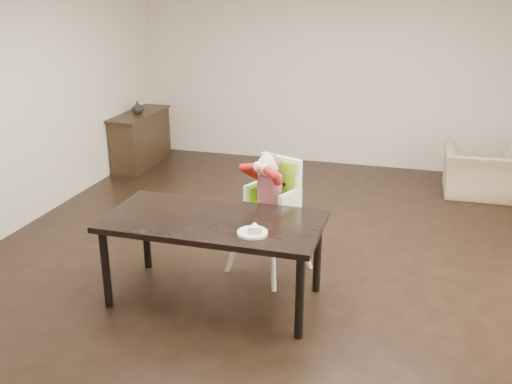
% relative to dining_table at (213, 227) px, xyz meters
% --- Properties ---
extents(ground, '(7.00, 7.00, 0.00)m').
position_rel_dining_table_xyz_m(ground, '(0.39, 0.75, -0.67)').
color(ground, black).
rests_on(ground, ground).
extents(room_walls, '(6.02, 7.02, 2.71)m').
position_rel_dining_table_xyz_m(room_walls, '(0.39, 0.75, 1.18)').
color(room_walls, beige).
rests_on(room_walls, ground).
extents(dining_table, '(1.80, 0.90, 0.75)m').
position_rel_dining_table_xyz_m(dining_table, '(0.00, 0.00, 0.00)').
color(dining_table, black).
rests_on(dining_table, ground).
extents(high_chair, '(0.63, 0.63, 1.15)m').
position_rel_dining_table_xyz_m(high_chair, '(0.33, 0.66, 0.14)').
color(high_chair, white).
rests_on(high_chair, ground).
extents(plate, '(0.27, 0.27, 0.07)m').
position_rel_dining_table_xyz_m(plate, '(0.41, -0.20, 0.10)').
color(plate, white).
rests_on(plate, dining_table).
extents(armchair, '(0.96, 0.63, 0.83)m').
position_rel_dining_table_xyz_m(armchair, '(2.41, 3.36, -0.26)').
color(armchair, tan).
rests_on(armchair, ground).
extents(sideboard, '(0.44, 1.26, 0.79)m').
position_rel_dining_table_xyz_m(sideboard, '(-2.39, 3.36, -0.27)').
color(sideboard, black).
rests_on(sideboard, ground).
extents(vase, '(0.21, 0.22, 0.17)m').
position_rel_dining_table_xyz_m(vase, '(-2.39, 3.33, 0.20)').
color(vase, '#99999E').
rests_on(vase, sideboard).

